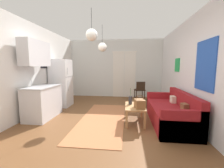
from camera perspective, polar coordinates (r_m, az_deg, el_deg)
name	(u,v)px	position (r m, az deg, el deg)	size (l,w,h in m)	color
ground_plane	(102,129)	(3.59, -4.08, -17.57)	(4.93, 7.78, 0.10)	brown
wall_back	(116,69)	(6.88, 1.48, 6.11)	(4.53, 0.13, 2.70)	silver
wall_right	(205,71)	(3.60, 33.09, 4.47)	(0.12, 7.38, 2.70)	silver
wall_left	(12,70)	(4.28, -35.01, 4.54)	(0.12, 7.38, 2.70)	white
area_rug	(103,119)	(4.06, -3.69, -13.77)	(1.17, 2.89, 0.01)	#B26B42
couch	(172,113)	(3.99, 22.86, -10.65)	(0.85, 1.97, 0.80)	maroon
coffee_table	(135,108)	(3.77, 9.15, -9.50)	(0.50, 0.86, 0.44)	#B27F4C
bamboo_vase	(130,100)	(3.84, 7.33, -6.44)	(0.09, 0.09, 0.44)	#2D2D33
handbag	(140,104)	(3.54, 10.98, -7.70)	(0.27, 0.32, 0.32)	brown
refrigerator	(61,83)	(5.50, -19.61, 0.34)	(0.66, 0.65, 1.69)	white
kitchen_counter	(41,89)	(4.46, -26.51, -1.82)	(0.62, 1.11, 2.14)	silver
accent_chair	(140,89)	(6.35, 11.08, -2.07)	(0.49, 0.47, 0.80)	black
pendant_lamp_near	(92,35)	(3.36, -8.13, 18.85)	(0.26, 0.26, 0.70)	black
pendant_lamp_far	(102,47)	(4.55, -3.89, 14.48)	(0.27, 0.27, 0.80)	black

